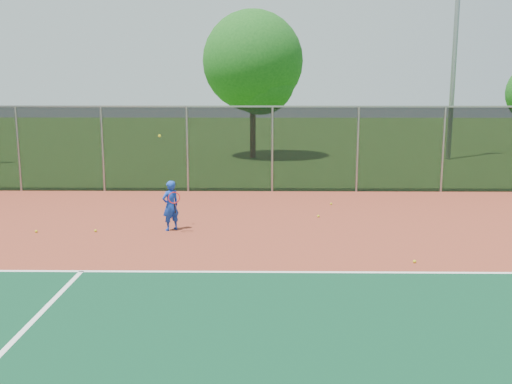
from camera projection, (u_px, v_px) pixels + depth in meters
ground at (485, 339)px, 8.51m from camera, size 120.00×120.00×0.00m
court_apron at (443, 291)px, 10.47m from camera, size 30.00×20.00×0.02m
fence_back at (358, 148)px, 20.02m from camera, size 30.00×0.06×3.03m
tennis_player at (171, 205)px, 14.75m from camera, size 0.59×0.69×2.49m
practice_ball_0 at (331, 204)px, 18.02m from camera, size 0.07×0.07×0.07m
practice_ball_1 at (318, 216)px, 16.31m from camera, size 0.07×0.07×0.07m
practice_ball_2 at (96, 231)px, 14.67m from camera, size 0.07×0.07×0.07m
practice_ball_4 at (415, 261)px, 12.10m from camera, size 0.07×0.07×0.07m
practice_ball_5 at (36, 231)px, 14.60m from camera, size 0.07×0.07×0.07m
floodlight_n at (456, 31)px, 28.22m from camera, size 0.90×0.40×11.29m
tree_back_left at (255, 66)px, 29.08m from camera, size 5.14×5.14×7.55m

